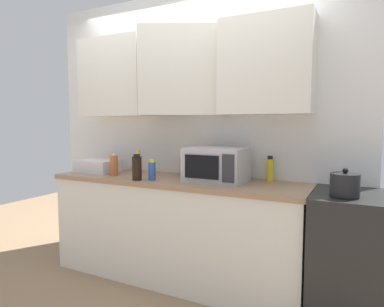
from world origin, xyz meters
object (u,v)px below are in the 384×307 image
object	(u,v)px
bottle_clear_tall	(138,163)
microwave	(216,165)
dish_rack	(98,166)
bottle_blue_cleaner	(152,170)
bottle_red_sauce	(184,166)
bottle_spice_jar	(114,165)
kettle	(345,184)
stove_range	(370,261)
bottle_soy_dark	(137,168)
bottle_yellow_mustard	(270,170)

from	to	relation	value
bottle_clear_tall	microwave	bearing A→B (deg)	-0.51
dish_rack	bottle_clear_tall	distance (m)	0.47
bottle_blue_cleaner	bottle_red_sauce	xyz separation A→B (m)	(0.12, 0.36, 0.01)
bottle_blue_cleaner	bottle_spice_jar	distance (m)	0.46
bottle_blue_cleaner	bottle_clear_tall	size ratio (longest dim) A/B	0.76
kettle	bottle_spice_jar	xyz separation A→B (m)	(-1.95, 0.05, 0.01)
kettle	bottle_blue_cleaner	size ratio (longest dim) A/B	1.04
bottle_spice_jar	kettle	bearing A→B (deg)	-1.62
stove_range	bottle_spice_jar	distance (m)	2.19
stove_range	bottle_red_sauce	size ratio (longest dim) A/B	4.71
bottle_red_sauce	bottle_soy_dark	bearing A→B (deg)	-118.25
bottle_spice_jar	bottle_soy_dark	bearing A→B (deg)	-18.98
bottle_red_sauce	kettle	bearing A→B (deg)	-14.67
bottle_blue_cleaner	bottle_red_sauce	distance (m)	0.38
stove_range	microwave	distance (m)	1.29
stove_range	dish_rack	world-z (taller)	dish_rack
bottle_clear_tall	bottle_soy_dark	bearing A→B (deg)	-56.47
dish_rack	stove_range	bearing A→B (deg)	-0.48
stove_range	bottle_red_sauce	xyz separation A→B (m)	(-1.54, 0.22, 0.54)
kettle	bottle_blue_cleaner	distance (m)	1.49
kettle	bottle_spice_jar	size ratio (longest dim) A/B	0.91
bottle_soy_dark	bottle_red_sauce	bearing A→B (deg)	61.75
microwave	bottle_clear_tall	world-z (taller)	microwave
microwave	bottle_soy_dark	distance (m)	0.67
microwave	kettle	bearing A→B (deg)	-10.08
bottle_soy_dark	bottle_yellow_mustard	distance (m)	1.11
bottle_spice_jar	bottle_clear_tall	bearing A→B (deg)	34.30
dish_rack	bottle_blue_cleaner	world-z (taller)	bottle_blue_cleaner
stove_range	kettle	bearing A→B (deg)	-140.53
bottle_blue_cleaner	bottle_spice_jar	xyz separation A→B (m)	(-0.46, 0.06, 0.01)
bottle_spice_jar	bottle_yellow_mustard	world-z (taller)	bottle_yellow_mustard
dish_rack	bottle_blue_cleaner	bearing A→B (deg)	-12.38
bottle_spice_jar	bottle_red_sauce	size ratio (longest dim) A/B	1.04
kettle	microwave	xyz separation A→B (m)	(-0.98, 0.17, 0.05)
bottle_spice_jar	bottle_yellow_mustard	size ratio (longest dim) A/B	0.95
bottle_spice_jar	bottle_red_sauce	distance (m)	0.65
bottle_spice_jar	bottle_clear_tall	world-z (taller)	bottle_clear_tall
microwave	bottle_yellow_mustard	bearing A→B (deg)	26.29
microwave	bottle_soy_dark	size ratio (longest dim) A/B	2.16
dish_rack	bottle_clear_tall	xyz separation A→B (m)	(0.47, 0.02, 0.05)
dish_rack	bottle_spice_jar	world-z (taller)	bottle_spice_jar
stove_range	bottle_blue_cleaner	bearing A→B (deg)	-175.06
bottle_clear_tall	dish_rack	bearing A→B (deg)	-177.52
stove_range	bottle_blue_cleaner	distance (m)	1.75
bottle_blue_cleaner	bottle_yellow_mustard	world-z (taller)	bottle_yellow_mustard
kettle	dish_rack	xyz separation A→B (m)	(-2.23, 0.16, -0.03)
bottle_soy_dark	bottle_clear_tall	xyz separation A→B (m)	(-0.16, 0.24, 0.00)
microwave	bottle_soy_dark	bearing A→B (deg)	-159.25
dish_rack	bottle_spice_jar	bearing A→B (deg)	-20.15
kettle	bottle_clear_tall	distance (m)	1.77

